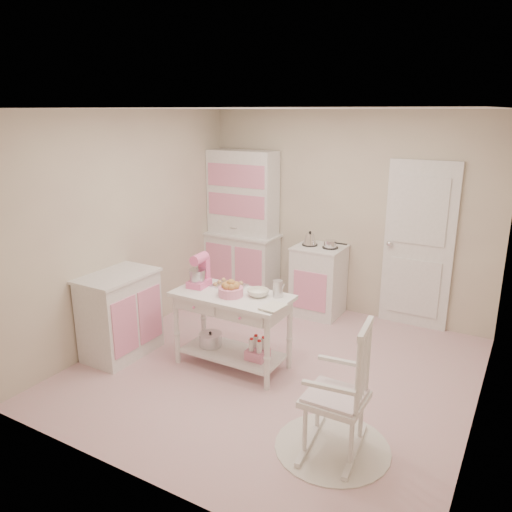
{
  "coord_description": "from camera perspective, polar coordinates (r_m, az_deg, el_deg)",
  "views": [
    {
      "loc": [
        2.13,
        -4.11,
        2.59
      ],
      "look_at": [
        -0.44,
        0.37,
        1.07
      ],
      "focal_mm": 35.0,
      "sensor_mm": 36.0,
      "label": 1
    }
  ],
  "objects": [
    {
      "name": "stand_mixer",
      "position": [
        5.25,
        -6.56,
        -1.72
      ],
      "size": [
        0.22,
        0.3,
        0.34
      ],
      "primitive_type": "cube",
      "rotation": [
        0.0,
        0.0,
        0.08
      ],
      "color": "pink",
      "rests_on": "work_table"
    },
    {
      "name": "lace_rug",
      "position": [
        4.3,
        8.72,
        -20.79
      ],
      "size": [
        0.92,
        0.92,
        0.01
      ],
      "primitive_type": "cylinder",
      "color": "white",
      "rests_on": "ground"
    },
    {
      "name": "room_shell",
      "position": [
        4.73,
        2.4,
        4.87
      ],
      "size": [
        3.84,
        3.84,
        2.62
      ],
      "color": "pink",
      "rests_on": "ground"
    },
    {
      "name": "recipe_book",
      "position": [
        4.75,
        1.04,
        -5.62
      ],
      "size": [
        0.21,
        0.26,
        0.02
      ],
      "primitive_type": "imported",
      "rotation": [
        0.0,
        0.0,
        -0.1
      ],
      "color": "white",
      "rests_on": "work_table"
    },
    {
      "name": "metal_pitcher",
      "position": [
        4.96,
        2.51,
        -3.76
      ],
      "size": [
        0.1,
        0.1,
        0.17
      ],
      "primitive_type": "cylinder",
      "color": "silver",
      "rests_on": "work_table"
    },
    {
      "name": "base_cabinet",
      "position": [
        5.63,
        -15.27,
        -6.49
      ],
      "size": [
        0.54,
        0.84,
        0.92
      ],
      "primitive_type": "cube",
      "color": "white",
      "rests_on": "ground"
    },
    {
      "name": "door",
      "position": [
        6.3,
        18.06,
        1.11
      ],
      "size": [
        0.82,
        0.05,
        2.04
      ],
      "primitive_type": "cube",
      "color": "white",
      "rests_on": "ground"
    },
    {
      "name": "hutch",
      "position": [
        6.95,
        -1.66,
        3.47
      ],
      "size": [
        1.06,
        0.5,
        2.08
      ],
      "primitive_type": "cube",
      "color": "white",
      "rests_on": "ground"
    },
    {
      "name": "cookie_tray",
      "position": [
        5.28,
        -3.1,
        -3.38
      ],
      "size": [
        0.34,
        0.24,
        0.02
      ],
      "primitive_type": "cube",
      "color": "silver",
      "rests_on": "work_table"
    },
    {
      "name": "bread_basket",
      "position": [
        5.0,
        -2.9,
        -4.08
      ],
      "size": [
        0.25,
        0.25,
        0.09
      ],
      "primitive_type": "cylinder",
      "color": "pink",
      "rests_on": "work_table"
    },
    {
      "name": "rocking_chair",
      "position": [
        3.99,
        9.06,
        -14.54
      ],
      "size": [
        0.56,
        0.77,
        1.1
      ],
      "primitive_type": "cube",
      "rotation": [
        0.0,
        0.0,
        0.11
      ],
      "color": "white",
      "rests_on": "ground"
    },
    {
      "name": "mixing_bowl",
      "position": [
        4.99,
        0.24,
        -4.23
      ],
      "size": [
        0.22,
        0.22,
        0.07
      ],
      "primitive_type": "imported",
      "color": "white",
      "rests_on": "work_table"
    },
    {
      "name": "work_table",
      "position": [
        5.22,
        -2.72,
        -8.46
      ],
      "size": [
        1.2,
        0.6,
        0.8
      ],
      "primitive_type": "cube",
      "color": "white",
      "rests_on": "ground"
    },
    {
      "name": "stove",
      "position": [
        6.54,
        7.16,
        -2.77
      ],
      "size": [
        0.62,
        0.57,
        0.92
      ],
      "primitive_type": "cube",
      "color": "white",
      "rests_on": "ground"
    }
  ]
}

